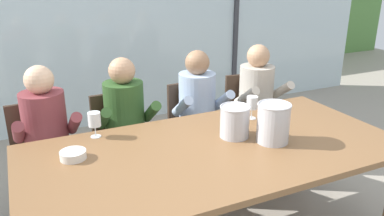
% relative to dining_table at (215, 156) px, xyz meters
% --- Properties ---
extents(ground, '(14.00, 14.00, 0.00)m').
position_rel_dining_table_xyz_m(ground, '(0.00, 1.00, -0.71)').
color(ground, '#9E9384').
extents(window_glass_panel, '(7.59, 0.03, 2.60)m').
position_rel_dining_table_xyz_m(window_glass_panel, '(0.00, 2.61, 0.59)').
color(window_glass_panel, silver).
rests_on(window_glass_panel, ground).
extents(window_mullion_right, '(0.06, 0.06, 2.60)m').
position_rel_dining_table_xyz_m(window_mullion_right, '(1.71, 2.59, 0.59)').
color(window_mullion_right, '#38383D').
rests_on(window_mullion_right, ground).
extents(hillside_vineyard, '(13.59, 2.40, 2.09)m').
position_rel_dining_table_xyz_m(hillside_vineyard, '(0.00, 5.70, 0.34)').
color(hillside_vineyard, '#568942').
rests_on(hillside_vineyard, ground).
extents(dining_table, '(2.39, 1.17, 0.77)m').
position_rel_dining_table_xyz_m(dining_table, '(0.00, 0.00, 0.00)').
color(dining_table, brown).
rests_on(dining_table, ground).
extents(chair_near_curtain, '(0.46, 0.46, 0.87)m').
position_rel_dining_table_xyz_m(chair_near_curtain, '(-0.99, 1.00, -0.20)').
color(chair_near_curtain, '#332319').
rests_on(chair_near_curtain, ground).
extents(chair_left_of_center, '(0.48, 0.48, 0.87)m').
position_rel_dining_table_xyz_m(chair_left_of_center, '(-0.36, 0.97, -0.20)').
color(chair_left_of_center, '#332319').
rests_on(chair_left_of_center, ground).
extents(chair_center, '(0.47, 0.47, 0.87)m').
position_rel_dining_table_xyz_m(chair_center, '(0.33, 1.00, -0.20)').
color(chair_center, '#332319').
rests_on(chair_center, ground).
extents(chair_right_of_center, '(0.49, 0.49, 0.87)m').
position_rel_dining_table_xyz_m(chair_right_of_center, '(0.93, 1.01, -0.20)').
color(chair_right_of_center, '#332319').
rests_on(chair_right_of_center, ground).
extents(person_maroon_top, '(0.47, 0.62, 1.19)m').
position_rel_dining_table_xyz_m(person_maroon_top, '(-0.93, 0.86, -0.03)').
color(person_maroon_top, brown).
rests_on(person_maroon_top, ground).
extents(person_olive_shirt, '(0.47, 0.62, 1.19)m').
position_rel_dining_table_xyz_m(person_olive_shirt, '(-0.33, 0.86, -0.03)').
color(person_olive_shirt, '#2D5123').
rests_on(person_olive_shirt, ground).
extents(person_pale_blue_shirt, '(0.47, 0.62, 1.19)m').
position_rel_dining_table_xyz_m(person_pale_blue_shirt, '(0.32, 0.86, -0.03)').
color(person_pale_blue_shirt, '#9EB2D1').
rests_on(person_pale_blue_shirt, ground).
extents(person_beige_jumper, '(0.46, 0.61, 1.19)m').
position_rel_dining_table_xyz_m(person_beige_jumper, '(0.94, 0.86, -0.03)').
color(person_beige_jumper, '#B7AD9E').
rests_on(person_beige_jumper, ground).
extents(ice_bucket_primary, '(0.20, 0.20, 0.22)m').
position_rel_dining_table_xyz_m(ice_bucket_primary, '(0.19, 0.10, 0.18)').
color(ice_bucket_primary, '#B7B7BC').
rests_on(ice_bucket_primary, dining_table).
extents(ice_bucket_secondary, '(0.22, 0.22, 0.26)m').
position_rel_dining_table_xyz_m(ice_bucket_secondary, '(0.38, -0.08, 0.20)').
color(ice_bucket_secondary, '#B7B7BC').
rests_on(ice_bucket_secondary, dining_table).
extents(tasting_bowl, '(0.15, 0.15, 0.05)m').
position_rel_dining_table_xyz_m(tasting_bowl, '(-0.84, 0.22, 0.09)').
color(tasting_bowl, silver).
rests_on(tasting_bowl, dining_table).
extents(wine_glass_by_left_taster, '(0.08, 0.08, 0.17)m').
position_rel_dining_table_xyz_m(wine_glass_by_left_taster, '(-0.65, 0.49, 0.18)').
color(wine_glass_by_left_taster, silver).
rests_on(wine_glass_by_left_taster, dining_table).
extents(wine_glass_near_bucket, '(0.08, 0.08, 0.17)m').
position_rel_dining_table_xyz_m(wine_glass_near_bucket, '(0.48, 0.33, 0.18)').
color(wine_glass_near_bucket, silver).
rests_on(wine_glass_near_bucket, dining_table).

